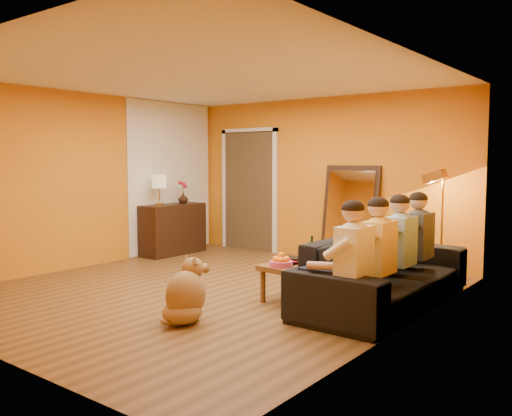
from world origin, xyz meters
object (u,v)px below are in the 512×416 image
Objects in this scene: mirror_frame at (350,215)px; coffee_table at (310,279)px; person_mid_right at (400,250)px; tumbler at (324,257)px; person_mid_left at (379,257)px; vase at (183,198)px; person_far_right at (419,244)px; wine_bottle at (312,249)px; sofa at (385,271)px; laptop at (339,258)px; dog at (186,290)px; sideboard at (173,229)px; person_far_left at (354,265)px; table_lamp at (159,190)px; floor_lamp at (442,227)px.

mirror_frame is 1.25× the size of coffee_table.
person_mid_right is 12.98× the size of tumbler.
person_mid_left reaches higher than vase.
person_far_right is 1.30m from wine_bottle.
sofa is 0.67m from laptop.
mirror_frame is at bearing 96.88° from dog.
person_mid_right is at bearing -90.00° from person_far_right.
wine_bottle reaches higher than coffee_table.
dog is at bearing -100.04° from coffee_table.
person_mid_left is 1.00× the size of person_far_right.
person_far_right reaches higher than coffee_table.
mirror_frame is 2.30× the size of dog.
person_far_right is 4.41m from vase.
dog is 2.40m from person_mid_right.
coffee_table is (0.62, -2.15, -0.55)m from mirror_frame.
mirror_frame is 2.31m from coffee_table.
sideboard is 3.73× the size of laptop.
sofa is 2.13× the size of person_mid_right.
laptop is (0.06, 0.23, -0.03)m from tumbler.
person_far_left is 0.55m from person_mid_left.
person_mid_right is (0.00, 0.55, 0.00)m from person_mid_left.
dog is (-1.26, -1.84, -0.05)m from sofa.
vase is at bearing 160.42° from person_mid_left.
coffee_table is (3.41, -1.07, -0.21)m from sideboard.
mirror_frame is 1.25× the size of person_mid_right.
laptop is at bearing 67.50° from coffee_table.
vase is (-3.46, 1.37, 0.36)m from wine_bottle.
dog is at bearing -38.72° from table_lamp.
sofa is 0.28m from person_mid_right.
dog is 0.54× the size of person_mid_right.
laptop reaches higher than coffee_table.
person_far_right is 12.98× the size of tumbler.
wine_bottle is at bearing 108.94° from sofa.
table_lamp is 4.34m from sofa.
dog is 2.86m from person_far_right.
person_far_left is at bearing -84.97° from floor_lamp.
laptop is (-0.78, 0.58, -0.18)m from person_mid_left.
dog is at bearing -119.21° from person_far_right.
vase is (-4.37, 1.00, 0.33)m from person_mid_right.
person_mid_left is at bearing -90.00° from person_mid_right.
dog is at bearing -135.82° from laptop.
dog is at bearing -42.06° from sideboard.
wine_bottle is (3.46, -0.82, -0.53)m from table_lamp.
sideboard is 0.97× the size of person_far_right.
mirror_frame is 2.45m from sofa.
person_far_left is 1.65m from person_far_right.
person_far_left is 1.10m from person_mid_right.
tumbler is at bearing 76.55° from dog.
sofa is at bearing -101.31° from person_far_right.
sideboard is 0.82× the size of floor_lamp.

